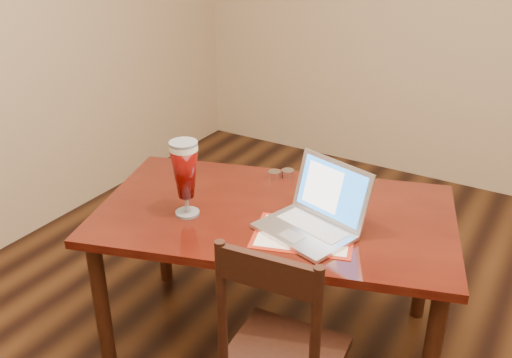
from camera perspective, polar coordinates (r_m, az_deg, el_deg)
The scene contains 2 objects.
dining_table at distance 2.46m, azimuth 1.58°, elevation -4.63°, with size 1.69×1.26×1.03m.
dining_chair at distance 2.11m, azimuth 2.43°, elevation -17.32°, with size 0.44×0.42×0.95m.
Camera 1 is at (0.58, -1.54, 1.89)m, focal length 40.00 mm.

